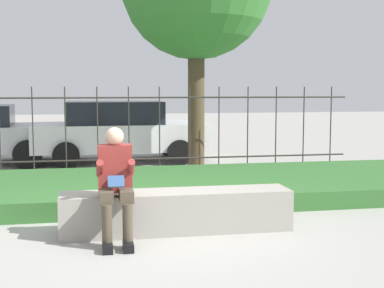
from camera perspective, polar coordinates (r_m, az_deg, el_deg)
ground_plane at (r=6.55m, az=-4.15°, el=-9.39°), size 60.00×60.00×0.00m
stone_bench at (r=6.54m, az=-1.62°, el=-7.40°), size 2.78×0.54×0.50m
person_seated_reader at (r=6.07m, az=-8.16°, el=-3.74°), size 0.42×0.73×1.30m
grass_berm at (r=8.67m, az=-5.82°, el=-4.69°), size 10.97×3.02×0.27m
iron_fence at (r=10.43m, az=-6.75°, el=1.47°), size 8.97×0.03×1.76m
car_parked_center at (r=12.72m, az=-7.74°, el=1.47°), size 4.02×1.99×1.43m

